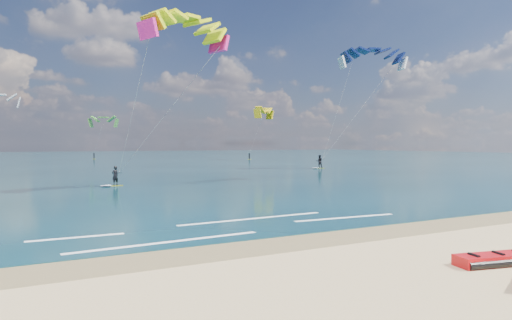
{
  "coord_description": "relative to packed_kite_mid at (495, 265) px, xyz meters",
  "views": [
    {
      "loc": [
        -7.98,
        -10.84,
        3.59
      ],
      "look_at": [
        1.98,
        8.0,
        2.81
      ],
      "focal_mm": 32.0,
      "sensor_mm": 36.0,
      "label": 1
    }
  ],
  "objects": [
    {
      "name": "shoreline_foam",
      "position": [
        -4.36,
        9.0,
        0.04
      ],
      "size": [
        16.43,
        3.67,
        0.01
      ],
      "color": "white",
      "rests_on": "ground"
    },
    {
      "name": "kitesurfer_far",
      "position": [
        28.68,
        42.03,
        9.41
      ],
      "size": [
        13.35,
        8.14,
        18.35
      ],
      "rotation": [
        0.0,
        0.0,
        -0.33
      ],
      "color": "#8EB81B",
      "rests_on": "sea"
    },
    {
      "name": "packed_kite_mid",
      "position": [
        0.0,
        0.0,
        0.0
      ],
      "size": [
        2.81,
        1.61,
        0.38
      ],
      "primitive_type": null,
      "rotation": [
        0.0,
        0.0,
        -0.22
      ],
      "color": "red",
      "rests_on": "ground"
    },
    {
      "name": "ground",
      "position": [
        -4.48,
        42.36,
        0.0
      ],
      "size": [
        320.0,
        320.0,
        0.0
      ],
      "primitive_type": "plane",
      "color": "tan",
      "rests_on": "ground"
    },
    {
      "name": "sea",
      "position": [
        -4.48,
        106.36,
        0.02
      ],
      "size": [
        320.0,
        200.0,
        0.04
      ],
      "primitive_type": "cube",
      "color": "#08282F",
      "rests_on": "ground"
    },
    {
      "name": "distant_kites",
      "position": [
        8.04,
        85.01,
        5.47
      ],
      "size": [
        55.91,
        22.9,
        12.03
      ],
      "color": "#3E8430",
      "rests_on": "ground"
    },
    {
      "name": "kitesurfer_main",
      "position": [
        -3.0,
        27.27,
        7.31
      ],
      "size": [
        10.36,
        8.78,
        14.36
      ],
      "rotation": [
        0.0,
        0.0,
        0.0
      ],
      "color": "#C9D018",
      "rests_on": "sea"
    },
    {
      "name": "wet_sand_strip",
      "position": [
        -4.48,
        5.36,
        0.0
      ],
      "size": [
        320.0,
        2.4,
        0.01
      ],
      "primitive_type": "cube",
      "color": "olive",
      "rests_on": "ground"
    }
  ]
}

